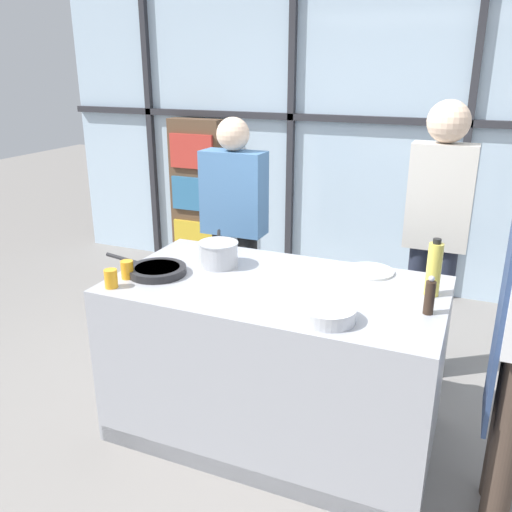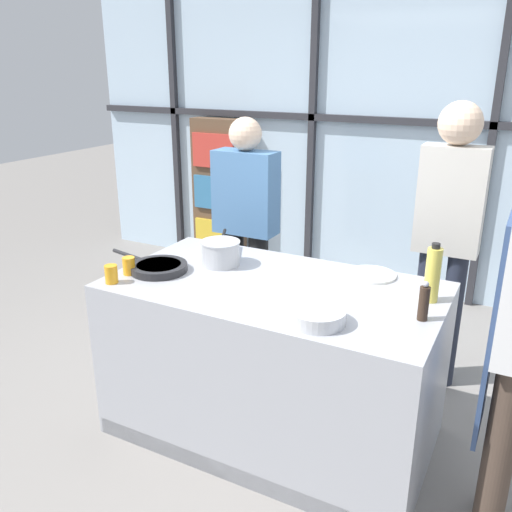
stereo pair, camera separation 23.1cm
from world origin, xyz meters
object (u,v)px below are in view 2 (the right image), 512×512
Objects in this scene: white_plate at (371,275)px; juice_glass_near at (111,274)px; spectator_center_left at (448,226)px; frying_pan at (158,267)px; oil_bottle at (433,274)px; spectator_far_left at (246,219)px; pepper_grinder at (424,302)px; mixing_bowl at (317,316)px; juice_glass_far at (129,266)px; saucepan at (221,252)px.

juice_glass_near is (-1.18, -0.73, 0.04)m from white_plate.
frying_pan is at bearing 38.95° from spectator_center_left.
oil_bottle is 1.62m from juice_glass_near.
juice_glass_near reaches higher than white_plate.
spectator_far_left is 6.13× the size of white_plate.
frying_pan is 3.00× the size of pepper_grinder.
frying_pan reaches higher than white_plate.
pepper_grinder is at bearing 2.43° from frying_pan.
pepper_grinder reaches higher than frying_pan.
spectator_center_left is 9.63× the size of pepper_grinder.
oil_bottle is at bearing -28.37° from white_plate.
mixing_bowl is (-0.05, -0.67, 0.03)m from white_plate.
pepper_grinder reaches higher than juice_glass_near.
pepper_grinder is 1.55m from juice_glass_far.
saucepan is 0.85m from white_plate.
spectator_far_left is at bearing 109.50° from saucepan.
white_plate is 0.56m from pepper_grinder.
white_plate is (0.82, 0.23, -0.07)m from saucepan.
oil_bottle is (1.42, 0.29, 0.12)m from frying_pan.
oil_bottle is (0.06, -0.81, -0.02)m from spectator_center_left.
saucepan is 4.01× the size of juice_glass_far.
spectator_far_left is 8.84× the size of pepper_grinder.
juice_glass_far is (-0.11, -0.11, 0.03)m from frying_pan.
saucepan is 1.55× the size of mixing_bowl.
saucepan reaches higher than mixing_bowl.
spectator_center_left is at bearing -180.00° from spectator_far_left.
juice_glass_far reaches higher than white_plate.
frying_pan is (-1.36, -1.10, -0.14)m from spectator_center_left.
spectator_center_left is 0.81m from oil_bottle.
white_plate is 2.76× the size of juice_glass_far.
mixing_bowl is at bearing 75.52° from spectator_center_left.
white_plate is (1.12, -0.62, -0.02)m from spectator_far_left.
spectator_center_left reaches higher than white_plate.
spectator_center_left is 6.13× the size of oil_bottle.
pepper_grinder is 1.57m from juice_glass_near.
pepper_grinder is at bearing 31.66° from mixing_bowl.
saucepan is at bearing 44.37° from frying_pan.
saucepan is 1.17m from oil_bottle.
oil_bottle reaches higher than juice_glass_near.
juice_glass_near is (-0.11, -0.25, 0.03)m from frying_pan.
spectator_center_left is at bearing 37.56° from saucepan.
saucepan is at bearing 150.20° from mixing_bowl.
spectator_center_left is (1.40, 0.00, 0.13)m from spectator_far_left.
pepper_grinder is at bearing 144.91° from spectator_far_left.
white_plate is 0.92× the size of oil_bottle.
frying_pan is 0.16m from juice_glass_far.
spectator_far_left is 1.80m from pepper_grinder.
spectator_center_left reaches higher than juice_glass_near.
oil_bottle reaches higher than white_plate.
saucepan is (0.26, 0.25, 0.05)m from frying_pan.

